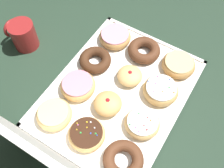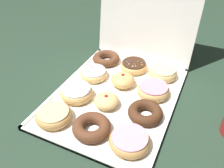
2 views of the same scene
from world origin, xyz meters
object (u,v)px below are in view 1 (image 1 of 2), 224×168
Objects in this scene: pink_frosted_donut_2 at (115,37)px; jelly_filled_donut_7 at (108,104)px; jelly_filled_donut_4 at (130,76)px; donut_box at (118,92)px; coffee_mug at (23,34)px; chocolate_cake_ring_donut_9 at (123,160)px; sprinkle_donut_6 at (142,123)px; pink_frosted_donut_8 at (78,86)px; glazed_ring_donut_0 at (179,64)px; chocolate_cake_ring_donut_5 at (95,60)px; sprinkle_donut_10 at (87,134)px; sprinkle_donut_3 at (161,90)px; glazed_ring_donut_11 at (54,114)px; chocolate_cake_ring_donut_1 at (144,50)px.

jelly_filled_donut_7 is at bearing 116.87° from pink_frosted_donut_2.
pink_frosted_donut_2 is 0.18m from jelly_filled_donut_4.
donut_box is 4.92× the size of coffee_mug.
chocolate_cake_ring_donut_9 is at bearing 124.38° from pink_frosted_donut_2.
pink_frosted_donut_2 is at bearing -44.98° from sprinkle_donut_6.
glazed_ring_donut_0 is at bearing -134.18° from pink_frosted_donut_8.
sprinkle_donut_10 is at bearing 118.56° from chocolate_cake_ring_donut_5.
coffee_mug is (0.54, 0.20, 0.02)m from glazed_ring_donut_0.
pink_frosted_donut_2 is 0.28m from sprinkle_donut_3.
jelly_filled_donut_7 is at bearing 177.36° from pink_frosted_donut_8.
chocolate_cake_ring_donut_5 is 0.96× the size of chocolate_cake_ring_donut_9.
pink_frosted_donut_8 is at bearing -2.64° from jelly_filled_donut_7.
pink_frosted_donut_8 is (0.25, -0.00, 0.00)m from sprinkle_donut_6.
jelly_filled_donut_4 reaches higher than pink_frosted_donut_8.
sprinkle_donut_3 is (-0.12, -0.07, 0.03)m from donut_box.
glazed_ring_donut_11 is at bearing 88.74° from pink_frosted_donut_8.
sprinkle_donut_3 is 1.36× the size of jelly_filled_donut_4.
sprinkle_donut_6 reaches higher than chocolate_cake_ring_donut_5.
sprinkle_donut_6 is 0.99× the size of coffee_mug.
chocolate_cake_ring_donut_1 is at bearing -62.89° from sprinkle_donut_6.
sprinkle_donut_6 is at bearing -154.28° from glazed_ring_donut_11.
chocolate_cake_ring_donut_1 is 0.17m from sprinkle_donut_3.
chocolate_cake_ring_donut_5 is 1.04× the size of sprinkle_donut_6.
donut_box is 0.41m from coffee_mug.
jelly_filled_donut_4 is at bearing -135.57° from pink_frosted_donut_8.
chocolate_cake_ring_donut_1 is 1.07× the size of sprinkle_donut_6.
chocolate_cake_ring_donut_5 is 0.29m from sprinkle_donut_6.
glazed_ring_donut_11 is 1.03× the size of coffee_mug.
sprinkle_donut_3 is at bearing -172.76° from coffee_mug.
donut_box is at bearing 124.45° from pink_frosted_donut_2.
jelly_filled_donut_4 is at bearing -117.58° from glazed_ring_donut_11.
sprinkle_donut_6 is (-0.26, 0.12, 0.00)m from chocolate_cake_ring_donut_5.
pink_frosted_donut_2 is 0.36m from sprinkle_donut_6.
jelly_filled_donut_4 is at bearing -91.15° from sprinkle_donut_10.
jelly_filled_donut_7 is at bearing 170.57° from coffee_mug.
coffee_mug is at bearing 33.57° from pink_frosted_donut_2.
pink_frosted_donut_2 is at bearing 0.36° from chocolate_cake_ring_donut_1.
glazed_ring_donut_11 is (-0.00, 0.37, 0.00)m from pink_frosted_donut_2.
chocolate_cake_ring_donut_9 is (-0.00, 0.39, -0.00)m from glazed_ring_donut_0.
pink_frosted_donut_2 reaches higher than chocolate_cake_ring_donut_5.
sprinkle_donut_3 reaches higher than sprinkle_donut_6.
chocolate_cake_ring_donut_1 is 1.30× the size of jelly_filled_donut_7.
glazed_ring_donut_0 is 0.13m from sprinkle_donut_3.
jelly_filled_donut_7 reaches higher than sprinkle_donut_10.
chocolate_cake_ring_donut_9 is 0.13m from sprinkle_donut_10.
coffee_mug reaches higher than sprinkle_donut_6.
donut_box is 6.32× the size of jelly_filled_donut_4.
glazed_ring_donut_0 is 0.39m from chocolate_cake_ring_donut_9.
pink_frosted_donut_8 is at bearing 167.76° from coffee_mug.
glazed_ring_donut_11 is (0.25, 0.38, 0.00)m from glazed_ring_donut_0.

